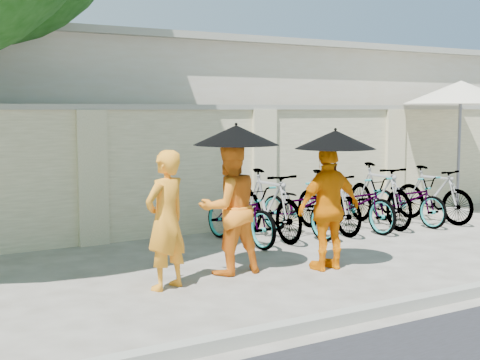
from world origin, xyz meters
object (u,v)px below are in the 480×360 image
monk_left (166,220)px  monk_center (229,208)px  monk_right (329,208)px  patio_umbrella (461,94)px

monk_left → monk_center: bearing=172.6°
monk_right → patio_umbrella: patio_umbrella is taller
monk_left → monk_right: bearing=152.6°
monk_center → monk_left: bearing=15.3°
monk_left → monk_center: size_ratio=0.96×
monk_right → patio_umbrella: size_ratio=0.57×
monk_left → monk_right: monk_left is taller
monk_center → monk_right: size_ratio=1.04×
monk_left → monk_right: size_ratio=1.00×
monk_left → patio_umbrella: 7.49m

